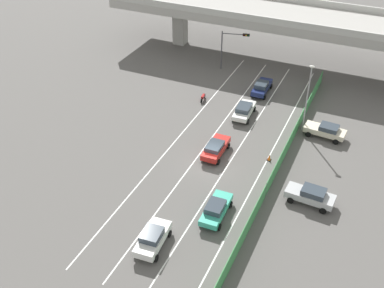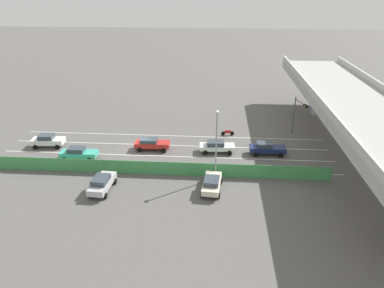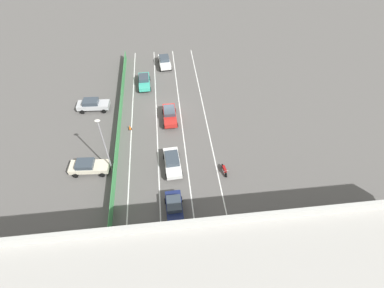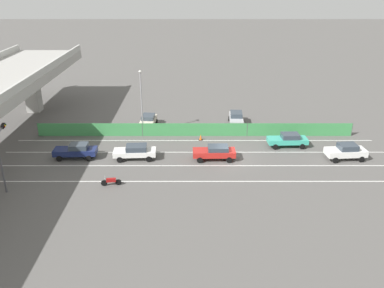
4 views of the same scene
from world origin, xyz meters
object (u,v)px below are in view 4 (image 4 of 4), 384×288
(car_sedan_navy, at_px, (76,150))
(motorcycle, at_px, (111,181))
(traffic_light, at_px, (2,147))
(street_lamp, at_px, (141,97))
(parked_sedan_cream, at_px, (148,121))
(car_sedan_red, at_px, (215,152))
(parked_wagon_silver, at_px, (236,118))
(car_sedan_white, at_px, (135,151))
(car_taxi_teal, at_px, (288,139))
(car_hatchback_white, at_px, (346,151))
(traffic_cone, at_px, (201,137))

(car_sedan_navy, bearing_deg, motorcycle, -141.51)
(traffic_light, distance_m, street_lamp, 17.59)
(parked_sedan_cream, xyz_separation_m, traffic_light, (-16.00, 11.83, 3.16))
(car_sedan_red, distance_m, parked_wagon_silver, 11.57)
(car_sedan_red, xyz_separation_m, motorcycle, (-5.91, 10.32, -0.44))
(motorcycle, height_order, parked_wagon_silver, parked_wagon_silver)
(motorcycle, bearing_deg, parked_wagon_silver, -39.09)
(car_sedan_white, xyz_separation_m, parked_sedan_cream, (9.92, -0.39, -0.00))
(car_sedan_red, xyz_separation_m, parked_wagon_silver, (11.04, -3.45, 0.05))
(car_sedan_navy, bearing_deg, car_sedan_white, -91.65)
(parked_wagon_silver, distance_m, street_lamp, 13.32)
(car_taxi_teal, relative_size, parked_wagon_silver, 1.01)
(car_hatchback_white, height_order, traffic_light, traffic_light)
(car_sedan_red, relative_size, street_lamp, 0.57)
(traffic_light, bearing_deg, car_hatchback_white, -80.20)
(car_hatchback_white, height_order, parked_sedan_cream, car_hatchback_white)
(traffic_light, bearing_deg, parked_wagon_silver, -54.41)
(car_sedan_navy, xyz_separation_m, parked_sedan_cream, (9.73, -6.94, -0.02))
(parked_wagon_silver, height_order, street_lamp, street_lamp)
(car_taxi_teal, distance_m, parked_sedan_cream, 18.37)
(car_sedan_white, height_order, car_hatchback_white, car_hatchback_white)
(car_taxi_teal, relative_size, motorcycle, 2.42)
(traffic_cone, bearing_deg, parked_wagon_silver, -42.00)
(traffic_cone, bearing_deg, car_sedan_white, 126.46)
(parked_wagon_silver, bearing_deg, car_taxi_teal, -144.23)
(parked_sedan_cream, height_order, traffic_light, traffic_light)
(traffic_light, bearing_deg, traffic_cone, -58.52)
(car_hatchback_white, relative_size, parked_sedan_cream, 0.94)
(car_sedan_red, relative_size, parked_wagon_silver, 1.00)
(car_hatchback_white, bearing_deg, traffic_light, 99.80)
(parked_sedan_cream, bearing_deg, car_sedan_white, 177.74)
(street_lamp, bearing_deg, traffic_light, 139.19)
(car_taxi_teal, bearing_deg, car_sedan_red, 112.25)
(car_sedan_white, relative_size, traffic_light, 0.83)
(car_sedan_red, height_order, traffic_cone, car_sedan_red)
(car_taxi_teal, xyz_separation_m, car_sedan_white, (-3.42, 17.58, 0.01))
(parked_sedan_cream, bearing_deg, car_hatchback_white, -113.75)
(car_hatchback_white, bearing_deg, car_sedan_navy, 89.44)
(car_sedan_red, xyz_separation_m, car_hatchback_white, (0.08, -14.40, 0.06))
(parked_sedan_cream, distance_m, street_lamp, 4.86)
(parked_wagon_silver, xyz_separation_m, traffic_cone, (-5.45, 4.90, -0.60))
(motorcycle, bearing_deg, traffic_cone, -37.62)
(car_sedan_navy, xyz_separation_m, traffic_light, (-6.27, 4.90, 3.14))
(motorcycle, distance_m, traffic_light, 10.53)
(car_taxi_teal, bearing_deg, car_sedan_white, 101.01)
(car_taxi_teal, height_order, parked_sedan_cream, car_taxi_teal)
(car_taxi_teal, bearing_deg, car_hatchback_white, -122.18)
(car_sedan_red, height_order, street_lamp, street_lamp)
(car_sedan_red, bearing_deg, street_lamp, 49.69)
(car_taxi_teal, xyz_separation_m, street_lamp, (3.80, 17.54, 4.03))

